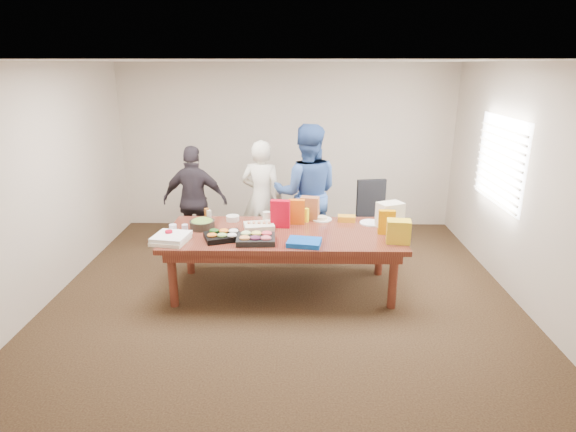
{
  "coord_description": "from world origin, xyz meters",
  "views": [
    {
      "loc": [
        0.14,
        -5.3,
        2.68
      ],
      "look_at": [
        0.05,
        0.1,
        0.92
      ],
      "focal_mm": 29.38,
      "sensor_mm": 36.0,
      "label": 1
    }
  ],
  "objects_px": {
    "person_center": "(262,198)",
    "office_chair": "(372,220)",
    "conference_table": "(283,261)",
    "sheet_cake": "(259,226)",
    "salad_bowl": "(202,225)",
    "person_right": "(307,193)"
  },
  "relations": [
    {
      "from": "sheet_cake",
      "to": "person_right",
      "type": "bearing_deg",
      "value": 43.56
    },
    {
      "from": "office_chair",
      "to": "salad_bowl",
      "type": "distance_m",
      "value": 2.5
    },
    {
      "from": "sheet_cake",
      "to": "salad_bowl",
      "type": "height_order",
      "value": "salad_bowl"
    },
    {
      "from": "conference_table",
      "to": "salad_bowl",
      "type": "relative_size",
      "value": 9.14
    },
    {
      "from": "person_center",
      "to": "sheet_cake",
      "type": "relative_size",
      "value": 4.69
    },
    {
      "from": "person_center",
      "to": "conference_table",
      "type": "bearing_deg",
      "value": 119.23
    },
    {
      "from": "person_right",
      "to": "conference_table",
      "type": "bearing_deg",
      "value": 74.51
    },
    {
      "from": "person_center",
      "to": "sheet_cake",
      "type": "bearing_deg",
      "value": 105.52
    },
    {
      "from": "person_center",
      "to": "salad_bowl",
      "type": "height_order",
      "value": "person_center"
    },
    {
      "from": "person_right",
      "to": "office_chair",
      "type": "bearing_deg",
      "value": -168.09
    },
    {
      "from": "person_center",
      "to": "salad_bowl",
      "type": "distance_m",
      "value": 1.27
    },
    {
      "from": "conference_table",
      "to": "person_center",
      "type": "relative_size",
      "value": 1.68
    },
    {
      "from": "sheet_cake",
      "to": "salad_bowl",
      "type": "bearing_deg",
      "value": 168.65
    },
    {
      "from": "sheet_cake",
      "to": "conference_table",
      "type": "bearing_deg",
      "value": -34.54
    },
    {
      "from": "office_chair",
      "to": "sheet_cake",
      "type": "bearing_deg",
      "value": -154.81
    },
    {
      "from": "conference_table",
      "to": "person_center",
      "type": "xyz_separation_m",
      "value": [
        -0.34,
        1.2,
        0.46
      ]
    },
    {
      "from": "salad_bowl",
      "to": "office_chair",
      "type": "bearing_deg",
      "value": 25.29
    },
    {
      "from": "person_center",
      "to": "office_chair",
      "type": "bearing_deg",
      "value": -167.37
    },
    {
      "from": "conference_table",
      "to": "sheet_cake",
      "type": "relative_size",
      "value": 7.87
    },
    {
      "from": "conference_table",
      "to": "salad_bowl",
      "type": "distance_m",
      "value": 1.09
    },
    {
      "from": "office_chair",
      "to": "person_center",
      "type": "bearing_deg",
      "value": 170.24
    },
    {
      "from": "conference_table",
      "to": "person_right",
      "type": "height_order",
      "value": "person_right"
    }
  ]
}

